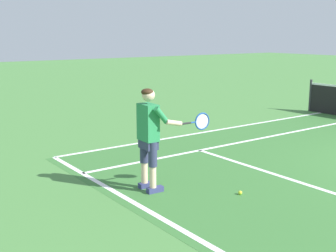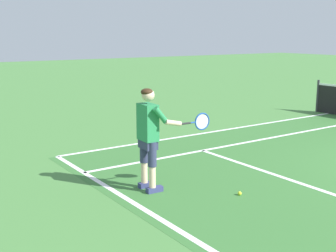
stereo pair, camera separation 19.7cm
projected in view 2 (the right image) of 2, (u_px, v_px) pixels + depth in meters
line_singles_left at (259, 140)px, 10.94m from camera, size 0.10×9.27×0.01m
line_doubles_left at (222, 130)px, 12.05m from camera, size 0.10×9.27×0.01m
tennis_player at (150, 132)px, 7.26m from camera, size 0.68×1.10×1.71m
tennis_ball_near_feet at (240, 193)px, 7.20m from camera, size 0.07×0.07×0.07m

